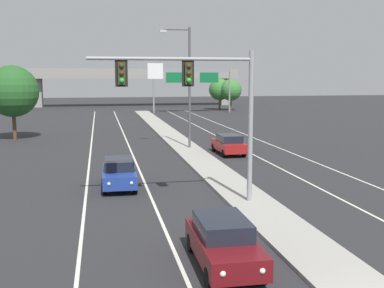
{
  "coord_description": "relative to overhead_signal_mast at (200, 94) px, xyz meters",
  "views": [
    {
      "loc": [
        -7.17,
        -9.28,
        6.19
      ],
      "look_at": [
        -3.2,
        10.96,
        3.2
      ],
      "focal_mm": 44.15,
      "sensor_mm": 36.0,
      "label": 1
    }
  ],
  "objects": [
    {
      "name": "car_oncoming_darkred",
      "position": [
        -0.74,
        -7.14,
        -4.53
      ],
      "size": [
        1.87,
        4.49,
        1.58
      ],
      "color": "#5B0F14",
      "rests_on": "ground"
    },
    {
      "name": "edge_stripe_left",
      "position": [
        -5.42,
        12.83,
        -5.35
      ],
      "size": [
        0.14,
        100.0,
        0.01
      ],
      "primitive_type": "cube",
      "color": "silver",
      "rests_on": "ground"
    },
    {
      "name": "tree_far_left_c",
      "position": [
        -12.78,
        26.73,
        -0.65
      ],
      "size": [
        4.98,
        4.98,
        7.2
      ],
      "color": "#4C3823",
      "rests_on": "ground"
    },
    {
      "name": "overhead_signal_mast",
      "position": [
        0.0,
        0.0,
        0.0
      ],
      "size": [
        7.69,
        0.44,
        7.2
      ],
      "color": "gray",
      "rests_on": "median_island"
    },
    {
      "name": "tree_far_right_a",
      "position": [
        18.62,
        60.67,
        -1.68
      ],
      "size": [
        3.89,
        3.89,
        5.62
      ],
      "color": "#4C3823",
      "rests_on": "ground"
    },
    {
      "name": "highway_sign_gantry",
      "position": [
        10.78,
        56.67,
        0.81
      ],
      "size": [
        13.28,
        0.42,
        7.5
      ],
      "color": "gray",
      "rests_on": "ground"
    },
    {
      "name": "lane_stripe_receding_center",
      "position": [
        7.28,
        12.83,
        -5.35
      ],
      "size": [
        0.14,
        100.0,
        0.01
      ],
      "primitive_type": "cube",
      "color": "silver",
      "rests_on": "ground"
    },
    {
      "name": "overpass_bridge",
      "position": [
        2.58,
        76.74,
        0.43
      ],
      "size": [
        42.4,
        6.4,
        7.65
      ],
      "color": "gray",
      "rests_on": "ground"
    },
    {
      "name": "lane_stripe_oncoming_center",
      "position": [
        -2.12,
        12.83,
        -5.35
      ],
      "size": [
        0.14,
        100.0,
        0.01
      ],
      "primitive_type": "cube",
      "color": "silver",
      "rests_on": "ground"
    },
    {
      "name": "tree_far_right_b",
      "position": [
        17.0,
        62.36,
        -1.63
      ],
      "size": [
        3.94,
        3.94,
        5.71
      ],
      "color": "#4C3823",
      "rests_on": "ground"
    },
    {
      "name": "car_oncoming_blue",
      "position": [
        -3.62,
        4.67,
        -4.53
      ],
      "size": [
        1.89,
        4.5,
        1.58
      ],
      "color": "navy",
      "rests_on": "ground"
    },
    {
      "name": "car_receding_red",
      "position": [
        5.41,
        14.41,
        -4.53
      ],
      "size": [
        1.89,
        4.5,
        1.58
      ],
      "color": "maroon",
      "rests_on": "ground"
    },
    {
      "name": "median_island",
      "position": [
        2.58,
        5.83,
        -5.27
      ],
      "size": [
        2.4,
        110.0,
        0.15
      ],
      "primitive_type": "cube",
      "color": "#9E9B93",
      "rests_on": "ground"
    },
    {
      "name": "edge_stripe_right",
      "position": [
        10.58,
        12.83,
        -5.35
      ],
      "size": [
        0.14,
        100.0,
        0.01
      ],
      "primitive_type": "cube",
      "color": "silver",
      "rests_on": "ground"
    },
    {
      "name": "street_lamp_median",
      "position": [
        2.64,
        17.62,
        0.44
      ],
      "size": [
        2.58,
        0.28,
        10.0
      ],
      "color": "#4C4C51",
      "rests_on": "median_island"
    }
  ]
}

